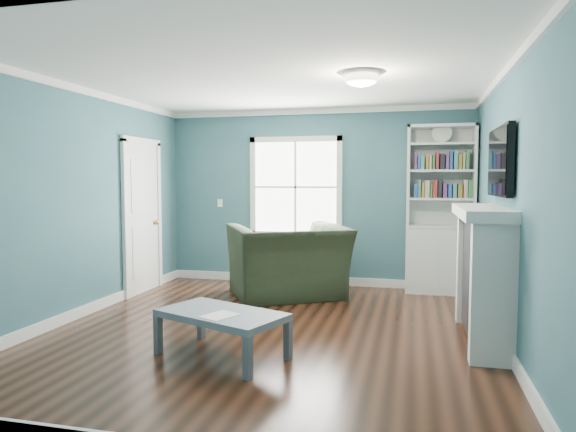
# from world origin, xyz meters

# --- Properties ---
(floor) EXTENTS (5.00, 5.00, 0.00)m
(floor) POSITION_xyz_m (0.00, 0.00, 0.00)
(floor) COLOR black
(floor) RESTS_ON ground
(room_walls) EXTENTS (5.00, 5.00, 5.00)m
(room_walls) POSITION_xyz_m (0.00, 0.00, 1.58)
(room_walls) COLOR #305868
(room_walls) RESTS_ON ground
(trim) EXTENTS (4.50, 5.00, 2.60)m
(trim) POSITION_xyz_m (0.00, 0.00, 1.24)
(trim) COLOR white
(trim) RESTS_ON ground
(window) EXTENTS (1.40, 0.06, 1.50)m
(window) POSITION_xyz_m (-0.30, 2.49, 1.45)
(window) COLOR white
(window) RESTS_ON room_walls
(bookshelf) EXTENTS (0.90, 0.35, 2.31)m
(bookshelf) POSITION_xyz_m (1.77, 2.30, 0.92)
(bookshelf) COLOR silver
(bookshelf) RESTS_ON ground
(fireplace) EXTENTS (0.44, 1.58, 1.30)m
(fireplace) POSITION_xyz_m (2.08, 0.20, 0.64)
(fireplace) COLOR black
(fireplace) RESTS_ON ground
(tv) EXTENTS (0.06, 1.10, 0.65)m
(tv) POSITION_xyz_m (2.20, 0.20, 1.72)
(tv) COLOR black
(tv) RESTS_ON fireplace
(door) EXTENTS (0.12, 0.98, 2.17)m
(door) POSITION_xyz_m (-2.22, 1.40, 1.07)
(door) COLOR silver
(door) RESTS_ON ground
(ceiling_fixture) EXTENTS (0.38, 0.38, 0.15)m
(ceiling_fixture) POSITION_xyz_m (0.90, 0.10, 2.55)
(ceiling_fixture) COLOR white
(ceiling_fixture) RESTS_ON room_walls
(light_switch) EXTENTS (0.08, 0.01, 0.12)m
(light_switch) POSITION_xyz_m (-1.50, 2.48, 1.20)
(light_switch) COLOR white
(light_switch) RESTS_ON room_walls
(recliner) EXTENTS (1.74, 1.55, 1.27)m
(recliner) POSITION_xyz_m (-0.20, 1.60, 0.64)
(recliner) COLOR black
(recliner) RESTS_ON ground
(coffee_table) EXTENTS (1.25, 0.97, 0.40)m
(coffee_table) POSITION_xyz_m (-0.21, -0.82, 0.35)
(coffee_table) COLOR #4F555F
(coffee_table) RESTS_ON ground
(paper_sheet) EXTENTS (0.33, 0.36, 0.00)m
(paper_sheet) POSITION_xyz_m (-0.18, -0.95, 0.40)
(paper_sheet) COLOR white
(paper_sheet) RESTS_ON coffee_table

